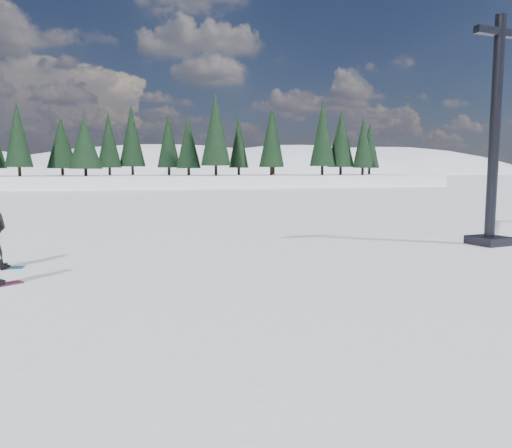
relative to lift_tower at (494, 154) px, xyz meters
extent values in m
cube|color=white|center=(-14.62, 51.70, -3.93)|extent=(90.00, 14.00, 5.00)
ellipsoid|color=white|center=(5.38, 196.70, -17.56)|extent=(182.00, 140.00, 53.20)
ellipsoid|color=white|center=(95.38, 181.70, -16.79)|extent=(156.00, 120.00, 50.40)
ellipsoid|color=white|center=(45.38, 146.70, -15.30)|extent=(117.00, 90.00, 45.00)
cone|color=black|center=(-22.88, 51.70, 2.32)|extent=(3.20, 3.20, 7.50)
cone|color=black|center=(-19.58, 51.70, 2.32)|extent=(3.20, 3.20, 7.50)
cone|color=black|center=(-16.27, 51.70, 2.32)|extent=(3.20, 3.20, 7.50)
cone|color=black|center=(-12.97, 51.70, 2.32)|extent=(3.20, 3.20, 7.50)
cone|color=black|center=(-9.66, 51.70, 2.32)|extent=(3.20, 3.20, 7.50)
cone|color=black|center=(-6.36, 51.70, 2.32)|extent=(3.20, 3.20, 7.50)
cone|color=black|center=(-3.06, 51.70, 2.32)|extent=(3.20, 3.20, 7.50)
cone|color=black|center=(0.25, 51.70, 2.32)|extent=(3.20, 3.20, 7.50)
cone|color=black|center=(3.55, 51.70, 2.32)|extent=(3.20, 3.20, 7.50)
cone|color=black|center=(6.86, 51.70, 2.32)|extent=(3.20, 3.20, 7.50)
cone|color=black|center=(10.16, 51.70, 2.32)|extent=(3.20, 3.20, 7.50)
cone|color=black|center=(13.47, 51.70, 2.32)|extent=(3.20, 3.20, 7.50)
cone|color=black|center=(16.77, 51.70, 2.32)|extent=(3.20, 3.20, 7.50)
cone|color=black|center=(20.08, 51.70, 2.32)|extent=(3.20, 3.20, 7.50)
cone|color=black|center=(23.38, 51.70, 2.32)|extent=(3.20, 3.20, 7.50)
cylinder|color=black|center=(0.00, 0.00, 0.67)|extent=(0.32, 0.32, 7.19)
cube|color=black|center=(0.00, 0.00, 3.72)|extent=(1.99, 0.53, 0.22)
cube|color=black|center=(0.00, 0.00, -2.79)|extent=(1.23, 1.23, 0.27)
camera|label=1|loc=(-11.39, -13.55, -0.44)|focal=35.00mm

